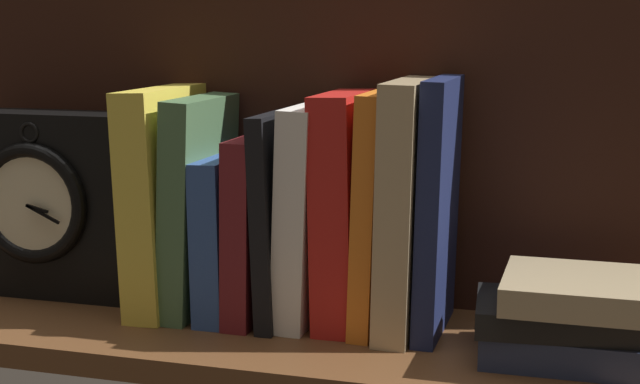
{
  "coord_description": "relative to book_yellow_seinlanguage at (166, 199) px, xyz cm",
  "views": [
    {
      "loc": [
        30.98,
        -89.23,
        31.49
      ],
      "look_at": [
        3.7,
        3.6,
        13.84
      ],
      "focal_mm": 53.09,
      "sensor_mm": 36.0,
      "label": 1
    }
  ],
  "objects": [
    {
      "name": "book_black_skeptic",
      "position": [
        13.39,
        0.0,
        -1.1
      ],
      "size": [
        2.66,
        14.75,
        22.15
      ],
      "primitive_type": "cube",
      "rotation": [
        0.0,
        -0.04,
        0.0
      ],
      "color": "black",
      "rests_on": "ground_plane"
    },
    {
      "name": "book_green_romantic",
      "position": [
        3.92,
        0.0,
        -0.44
      ],
      "size": [
        4.26,
        14.46,
        23.53
      ],
      "primitive_type": "cube",
      "rotation": [
        0.0,
        0.05,
        0.0
      ],
      "color": "#476B44",
      "rests_on": "ground_plane"
    },
    {
      "name": "book_yellow_seinlanguage",
      "position": [
        0.0,
        0.0,
        0.0
      ],
      "size": [
        4.83,
        15.69,
        24.39
      ],
      "primitive_type": "cube",
      "rotation": [
        0.0,
        -0.03,
        0.0
      ],
      "color": "gold",
      "rests_on": "ground_plane"
    },
    {
      "name": "book_stack_side",
      "position": [
        43.54,
        -5.03,
        -7.93
      ],
      "size": [
        17.97,
        13.0,
        8.22
      ],
      "color": "#232D4C",
      "rests_on": "ground_plane"
    },
    {
      "name": "book_maroon_dawkins",
      "position": [
        10.72,
        0.0,
        -2.38
      ],
      "size": [
        3.26,
        14.67,
        19.58
      ],
      "primitive_type": "cube",
      "rotation": [
        0.0,
        0.02,
        0.0
      ],
      "color": "maroon",
      "rests_on": "ground_plane"
    },
    {
      "name": "back_panel",
      "position": [
        13.95,
        8.45,
        8.47
      ],
      "size": [
        88.93,
        1.2,
        41.22
      ],
      "primitive_type": "cube",
      "color": "black",
      "rests_on": "ground_plane"
    },
    {
      "name": "book_tan_shortstories",
      "position": [
        26.89,
        0.0,
        0.66
      ],
      "size": [
        3.98,
        15.41,
        25.68
      ],
      "primitive_type": "cube",
      "rotation": [
        0.0,
        0.02,
        0.0
      ],
      "color": "tan",
      "rests_on": "ground_plane"
    },
    {
      "name": "book_blue_modern",
      "position": [
        7.38,
        0.0,
        -3.52
      ],
      "size": [
        3.42,
        14.25,
        17.28
      ],
      "primitive_type": "cube",
      "rotation": [
        0.0,
        -0.01,
        0.0
      ],
      "color": "#2D4C8E",
      "rests_on": "ground_plane"
    },
    {
      "name": "book_white_catcher",
      "position": [
        16.26,
        0.0,
        -0.75
      ],
      "size": [
        4.17,
        13.21,
        22.9
      ],
      "primitive_type": "cube",
      "rotation": [
        0.0,
        0.04,
        0.0
      ],
      "color": "silver",
      "rests_on": "ground_plane"
    },
    {
      "name": "book_red_requiem",
      "position": [
        20.27,
        0.0,
        -0.05
      ],
      "size": [
        4.65,
        12.6,
        24.27
      ],
      "primitive_type": "cube",
      "rotation": [
        0.0,
        -0.02,
        0.0
      ],
      "color": "red",
      "rests_on": "ground_plane"
    },
    {
      "name": "ground_plane",
      "position": [
        13.95,
        -3.6,
        -13.39
      ],
      "size": [
        88.93,
        25.29,
        2.5
      ],
      "primitive_type": "cube",
      "color": "brown"
    },
    {
      "name": "book_orange_pandolfini",
      "position": [
        23.74,
        0.0,
        0.08
      ],
      "size": [
        2.92,
        13.59,
        24.5
      ],
      "primitive_type": "cube",
      "rotation": [
        0.0,
        0.03,
        0.0
      ],
      "color": "orange",
      "rests_on": "ground_plane"
    },
    {
      "name": "framed_clock",
      "position": [
        -15.17,
        0.53,
        -1.44
      ],
      "size": [
        21.22,
        7.74,
        21.22
      ],
      "color": "black",
      "rests_on": "ground_plane"
    },
    {
      "name": "book_navy_bierce",
      "position": [
        30.06,
        0.0,
        0.8
      ],
      "size": [
        2.78,
        13.49,
        25.92
      ],
      "primitive_type": "cube",
      "rotation": [
        0.0,
        0.02,
        0.0
      ],
      "color": "#192147",
      "rests_on": "ground_plane"
    }
  ]
}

